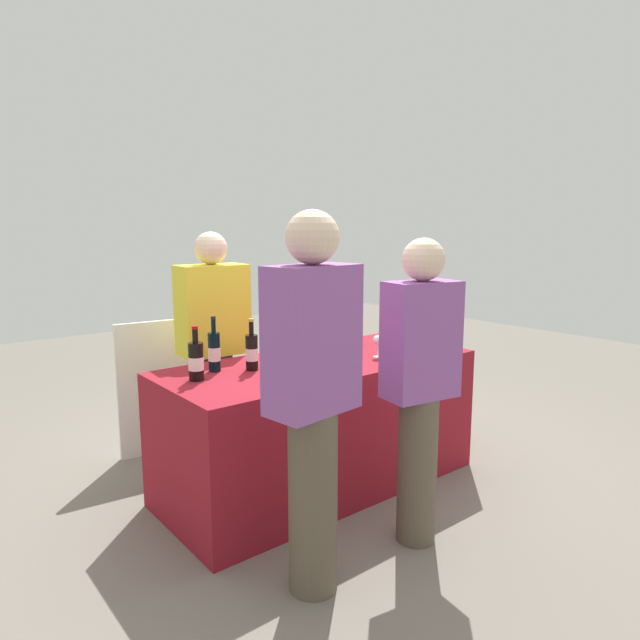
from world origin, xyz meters
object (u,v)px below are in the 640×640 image
wine_bottle_5 (355,328)px  guest_0 (313,392)px  server_pouring (214,345)px  guest_1 (420,381)px  wine_bottle_1 (214,351)px  wine_bottle_3 (279,342)px  wine_bottle_4 (322,336)px  wine_bottle_2 (252,352)px  wine_glass_1 (306,355)px  wine_bottle_6 (396,325)px  wine_glass_0 (275,363)px  wine_bottle_0 (196,361)px  menu_board (157,388)px  wine_glass_2 (378,341)px

wine_bottle_5 → guest_0: 1.47m
server_pouring → guest_1: server_pouring is taller
wine_bottle_1 → guest_1: size_ratio=0.20×
wine_bottle_3 → wine_bottle_4: (0.31, -0.02, -0.00)m
wine_bottle_2 → wine_glass_1: wine_bottle_2 is taller
wine_bottle_3 → wine_bottle_4: wine_bottle_3 is taller
wine_bottle_6 → guest_0: (-1.44, -0.89, -0.01)m
wine_bottle_5 → wine_bottle_3: bearing=-178.5°
wine_bottle_3 → guest_0: (-0.48, -0.94, -0.00)m
server_pouring → wine_bottle_1: bearing=65.5°
wine_bottle_4 → wine_bottle_5: 0.32m
wine_bottle_4 → server_pouring: server_pouring is taller
guest_1 → wine_glass_0: bearing=134.6°
wine_bottle_5 → guest_0: size_ratio=0.20×
wine_bottle_0 → wine_bottle_4: bearing=4.0°
wine_bottle_3 → wine_bottle_5: 0.63m
wine_bottle_1 → menu_board: 1.02m
wine_bottle_4 → wine_bottle_5: bearing=6.6°
wine_bottle_6 → wine_bottle_4: bearing=177.7°
wine_bottle_0 → wine_bottle_4: 0.91m
wine_bottle_1 → guest_1: (0.60, -0.98, -0.06)m
wine_glass_1 → wine_bottle_0: bearing=157.0°
wine_glass_0 → guest_1: 0.76m
wine_bottle_2 → server_pouring: size_ratio=0.19×
wine_bottle_1 → guest_0: size_ratio=0.19×
guest_0 → wine_bottle_0: bearing=90.2°
wine_bottle_2 → wine_glass_0: 0.25m
wine_glass_2 → wine_bottle_5: bearing=71.7°
wine_bottle_0 → wine_bottle_5: (1.22, 0.10, 0.02)m
wine_bottle_0 → menu_board: (0.20, 1.03, -0.42)m
wine_bottle_0 → wine_bottle_2: bearing=-0.7°
wine_glass_2 → wine_bottle_3: bearing=149.5°
wine_bottle_0 → wine_glass_2: size_ratio=2.06×
wine_bottle_6 → guest_0: guest_0 is taller
wine_bottle_1 → wine_glass_0: bearing=-65.9°
wine_glass_1 → guest_0: (-0.44, -0.62, 0.01)m
wine_glass_1 → wine_glass_0: bearing=-174.6°
menu_board → wine_glass_1: bearing=-68.5°
wine_bottle_2 → guest_1: 0.97m
guest_1 → wine_bottle_0: bearing=140.5°
server_pouring → wine_bottle_5: bearing=153.1°
wine_bottle_3 → wine_glass_0: 0.43m
wine_glass_2 → guest_0: 1.19m
wine_bottle_2 → wine_bottle_3: (0.25, 0.09, 0.01)m
wine_bottle_4 → wine_bottle_6: size_ratio=0.93×
wine_glass_2 → wine_bottle_0: bearing=168.6°
wine_bottle_5 → menu_board: (-1.02, 0.93, -0.44)m
wine_bottle_5 → wine_bottle_6: wine_bottle_5 is taller
wine_bottle_1 → wine_bottle_2: wine_bottle_1 is taller
wine_glass_0 → wine_glass_2: (0.79, 0.03, 0.01)m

